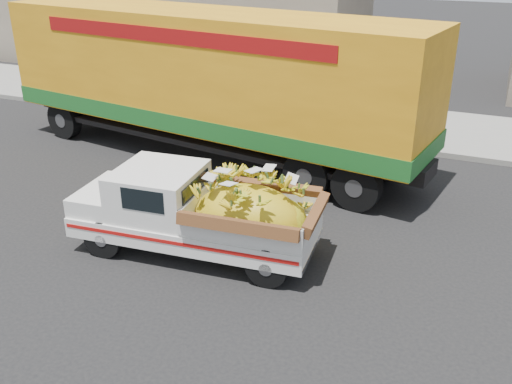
% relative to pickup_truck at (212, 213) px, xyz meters
% --- Properties ---
extents(ground, '(100.00, 100.00, 0.00)m').
position_rel_pickup_truck_xyz_m(ground, '(-2.15, -0.61, -0.85)').
color(ground, black).
rests_on(ground, ground).
extents(curb, '(60.00, 0.25, 0.15)m').
position_rel_pickup_truck_xyz_m(curb, '(-2.15, 7.10, -0.78)').
color(curb, gray).
rests_on(curb, ground).
extents(sidewalk, '(60.00, 4.00, 0.14)m').
position_rel_pickup_truck_xyz_m(sidewalk, '(-2.15, 9.20, -0.78)').
color(sidewalk, gray).
rests_on(sidewalk, ground).
extents(building_left, '(18.00, 6.00, 5.00)m').
position_rel_pickup_truck_xyz_m(building_left, '(-10.15, 15.10, 1.65)').
color(building_left, gray).
rests_on(building_left, ground).
extents(pickup_truck, '(4.65, 2.04, 1.59)m').
position_rel_pickup_truck_xyz_m(pickup_truck, '(0.00, 0.00, 0.00)').
color(pickup_truck, black).
rests_on(pickup_truck, ground).
extents(semi_trailer, '(12.07, 4.32, 3.80)m').
position_rel_pickup_truck_xyz_m(semi_trailer, '(-2.47, 4.65, 1.27)').
color(semi_trailer, black).
rests_on(semi_trailer, ground).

